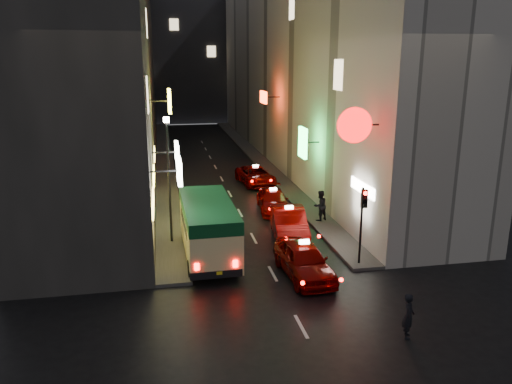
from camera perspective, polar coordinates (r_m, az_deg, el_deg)
building_left at (r=45.13m, az=-15.84°, el=14.41°), size 7.38×52.00×18.00m
building_right at (r=46.70m, az=4.80°, el=14.90°), size 7.91×52.00×18.00m
building_far at (r=77.16m, az=-7.85°, el=16.33°), size 30.00×10.00×22.00m
sidewalk_left at (r=45.89m, az=-10.38°, el=3.49°), size 1.50×52.00×0.15m
sidewalk_right at (r=46.71m, az=0.11°, el=3.94°), size 1.50×52.00×0.15m
minibus at (r=23.08m, az=-5.49°, el=-3.57°), size 2.32×6.34×2.72m
taxi_near at (r=21.48m, az=5.50°, el=-7.45°), size 2.57×5.55×1.89m
taxi_second at (r=25.95m, az=3.78°, el=-3.30°), size 3.04×5.93×1.98m
taxi_third at (r=30.51m, az=1.97°, el=-0.79°), size 2.29×4.78×1.64m
taxi_far at (r=36.90m, az=-0.04°, el=2.04°), size 2.48×4.96×1.69m
pedestrian_crossing at (r=17.73m, az=17.05°, el=-13.07°), size 0.57×0.69×1.78m
pedestrian_sidewalk at (r=28.33m, az=7.34°, el=-1.32°), size 0.87×0.73×1.97m
traffic_light at (r=22.17m, az=12.14°, el=-1.99°), size 0.26×0.43×3.50m
lamp_post at (r=24.59m, az=-9.95°, el=2.29°), size 0.28×0.28×6.22m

